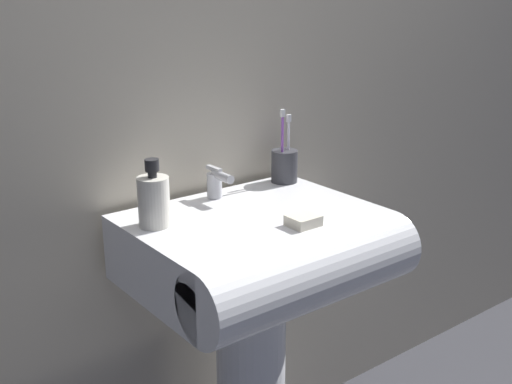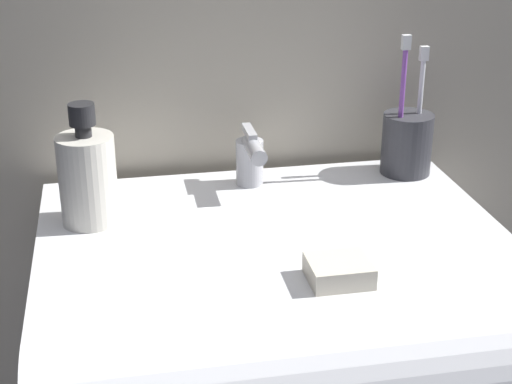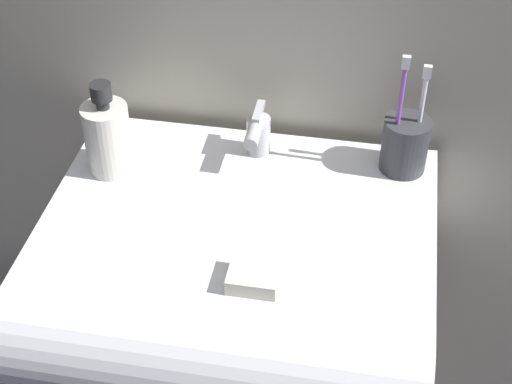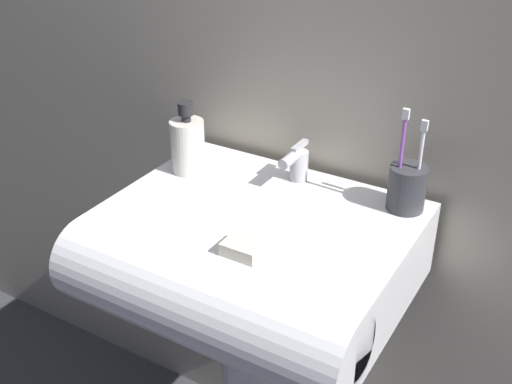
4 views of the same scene
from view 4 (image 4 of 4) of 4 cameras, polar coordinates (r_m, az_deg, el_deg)
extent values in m
cube|color=white|center=(1.27, 0.51, -4.82)|extent=(0.57, 0.41, 0.16)
cylinder|color=white|center=(1.13, -4.78, -9.77)|extent=(0.57, 0.16, 0.16)
cylinder|color=#B7B7BC|center=(1.33, 3.83, 2.37)|extent=(0.04, 0.04, 0.06)
cylinder|color=#B7B7BC|center=(1.28, 3.14, 3.03)|extent=(0.02, 0.07, 0.02)
cube|color=#B7B7BC|center=(1.31, 3.90, 4.10)|extent=(0.01, 0.06, 0.01)
cylinder|color=#38383D|center=(1.25, 13.26, 0.34)|extent=(0.07, 0.07, 0.09)
cylinder|color=purple|center=(1.22, 12.70, 2.66)|extent=(0.01, 0.01, 0.17)
cube|color=white|center=(1.18, 13.19, 6.76)|extent=(0.01, 0.01, 0.02)
cylinder|color=white|center=(1.23, 14.27, 2.11)|extent=(0.01, 0.01, 0.15)
cube|color=white|center=(1.19, 14.76, 5.73)|extent=(0.01, 0.01, 0.02)
cylinder|color=silver|center=(1.36, -6.09, 4.06)|extent=(0.07, 0.07, 0.11)
cylinder|color=#262628|center=(1.33, -6.23, 6.57)|extent=(0.02, 0.02, 0.01)
cylinder|color=#262628|center=(1.32, -6.28, 7.40)|extent=(0.03, 0.03, 0.03)
cube|color=silver|center=(1.10, -1.03, -4.94)|extent=(0.07, 0.06, 0.02)
camera|label=1|loc=(1.42, -69.06, 6.16)|focal=45.00mm
camera|label=2|loc=(0.74, -51.88, 1.99)|focal=55.00mm
camera|label=3|loc=(0.38, -63.45, 38.14)|focal=55.00mm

